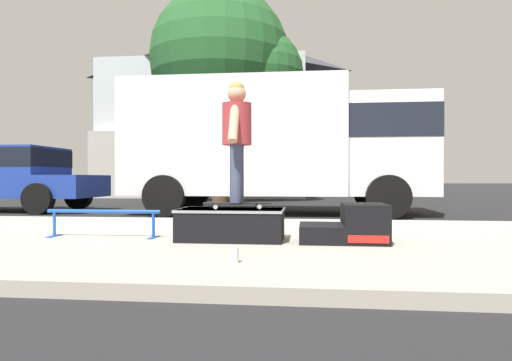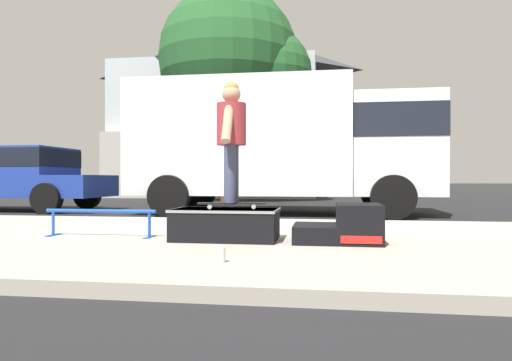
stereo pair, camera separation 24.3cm
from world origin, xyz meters
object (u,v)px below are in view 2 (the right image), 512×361
object	(u,v)px
grind_rail	(100,216)
skater_kid	(231,131)
kicker_ramp	(345,226)
box_truck	(283,141)
soda_can	(222,255)
skateboard	(231,204)
street_tree_main	(236,62)
skate_box	(226,223)
pickup_truck_blue	(6,176)

from	to	relation	value
grind_rail	skater_kid	bearing A→B (deg)	-1.14
kicker_ramp	box_truck	bearing A→B (deg)	102.08
soda_can	kicker_ramp	bearing A→B (deg)	51.95
skateboard	soda_can	xyz separation A→B (m)	(0.21, -1.42, -0.35)
skater_kid	soda_can	bearing A→B (deg)	-81.74
skateboard	street_tree_main	world-z (taller)	street_tree_main
skater_kid	kicker_ramp	bearing A→B (deg)	-1.66
grind_rail	skater_kid	size ratio (longest dim) A/B	1.00
skate_box	kicker_ramp	xyz separation A→B (m)	(1.35, -0.00, -0.02)
skater_kid	pickup_truck_blue	size ratio (longest dim) A/B	0.25
grind_rail	skater_kid	distance (m)	1.92
soda_can	box_truck	bearing A→B (deg)	90.74
skate_box	skateboard	bearing A→B (deg)	32.45
skater_kid	grind_rail	bearing A→B (deg)	178.86
box_truck	pickup_truck_blue	distance (m)	7.24
box_truck	street_tree_main	distance (m)	6.27
street_tree_main	skater_kid	bearing A→B (deg)	-79.42
street_tree_main	box_truck	bearing A→B (deg)	-67.48
pickup_truck_blue	skate_box	bearing A→B (deg)	-38.34
street_tree_main	soda_can	bearing A→B (deg)	-79.69
kicker_ramp	soda_can	distance (m)	1.76
skateboard	pickup_truck_blue	size ratio (longest dim) A/B	0.14
box_truck	grind_rail	bearing A→B (deg)	-107.94
skate_box	skater_kid	size ratio (longest dim) A/B	0.86
box_truck	street_tree_main	bearing A→B (deg)	112.52
skateboard	box_truck	bearing A→B (deg)	88.76
soda_can	box_truck	xyz separation A→B (m)	(-0.09, 6.87, 1.52)
skate_box	skater_kid	world-z (taller)	skater_kid
skater_kid	soda_can	world-z (taller)	skater_kid
skater_kid	box_truck	size ratio (longest dim) A/B	0.20
grind_rail	skater_kid	xyz separation A→B (m)	(1.63, -0.03, 1.00)
skate_box	box_truck	xyz separation A→B (m)	(0.18, 5.48, 1.39)
kicker_ramp	grind_rail	xyz separation A→B (m)	(-2.93, 0.07, 0.07)
skater_kid	soda_can	size ratio (longest dim) A/B	11.12
soda_can	street_tree_main	xyz separation A→B (m)	(-2.16, 11.86, 4.70)
skate_box	pickup_truck_blue	bearing A→B (deg)	141.66
grind_rail	pickup_truck_blue	world-z (taller)	pickup_truck_blue
skateboard	soda_can	size ratio (longest dim) A/B	6.39
skateboard	grind_rail	bearing A→B (deg)	178.86
soda_can	street_tree_main	bearing A→B (deg)	100.31
grind_rail	box_truck	bearing A→B (deg)	72.06
kicker_ramp	soda_can	bearing A→B (deg)	-128.05
skater_kid	street_tree_main	xyz separation A→B (m)	(-1.95, 10.43, 3.51)
kicker_ramp	box_truck	xyz separation A→B (m)	(-1.17, 5.48, 1.40)
skate_box	kicker_ramp	size ratio (longest dim) A/B	1.26
grind_rail	skate_box	bearing A→B (deg)	-2.52
kicker_ramp	street_tree_main	xyz separation A→B (m)	(-3.24, 10.47, 4.59)
kicker_ramp	skateboard	world-z (taller)	skateboard
skate_box	skater_kid	xyz separation A→B (m)	(0.06, 0.04, 1.06)
skater_kid	box_truck	xyz separation A→B (m)	(0.12, 5.45, 0.33)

